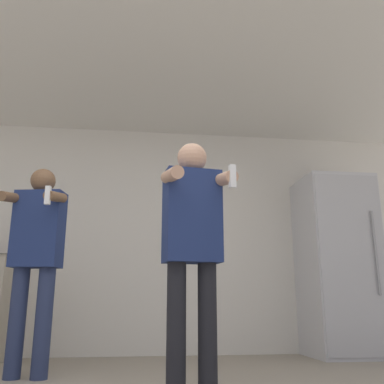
# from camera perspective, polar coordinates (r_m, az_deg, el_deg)

# --- Properties ---
(wall_back) EXTENTS (7.00, 0.06, 2.55)m
(wall_back) POSITION_cam_1_polar(r_m,az_deg,el_deg) (4.93, -7.56, -5.98)
(wall_back) COLOR silver
(wall_back) RESTS_ON ground_plane
(ceiling_slab) EXTENTS (7.00, 3.23, 0.05)m
(ceiling_slab) POSITION_cam_1_polar(r_m,az_deg,el_deg) (4.04, -7.02, 15.67)
(ceiling_slab) COLOR silver
(ceiling_slab) RESTS_ON wall_back
(refrigerator) EXTENTS (0.74, 0.74, 1.91)m
(refrigerator) POSITION_cam_1_polar(r_m,az_deg,el_deg) (5.00, 18.90, -9.13)
(refrigerator) COLOR silver
(refrigerator) RESTS_ON ground_plane
(person_woman_foreground) EXTENTS (0.46, 0.46, 1.57)m
(person_woman_foreground) POSITION_cam_1_polar(r_m,az_deg,el_deg) (2.69, 0.06, -6.27)
(person_woman_foreground) COLOR black
(person_woman_foreground) RESTS_ON ground_plane
(person_man_side) EXTENTS (0.48, 0.49, 1.63)m
(person_man_side) POSITION_cam_1_polar(r_m,az_deg,el_deg) (3.62, -20.04, -7.37)
(person_man_side) COLOR navy
(person_man_side) RESTS_ON ground_plane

